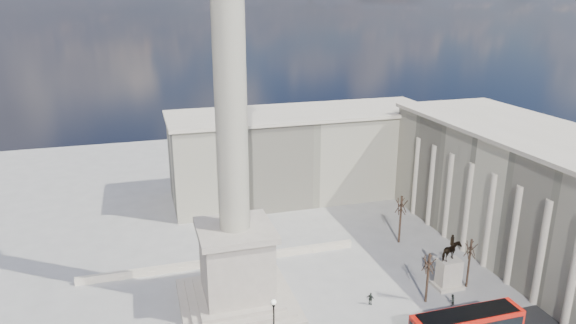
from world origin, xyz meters
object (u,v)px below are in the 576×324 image
at_px(pedestrian_walking, 454,321).
at_px(pedestrian_standing, 452,300).
at_px(victorian_lamp, 274,322).
at_px(equestrian_statue, 449,269).
at_px(pedestrian_crossing, 371,299).
at_px(nelsons_column, 234,211).

relative_size(pedestrian_walking, pedestrian_standing, 1.15).
bearing_deg(pedestrian_walking, victorian_lamp, 140.84).
bearing_deg(equestrian_statue, pedestrian_crossing, -175.62).
distance_m(nelsons_column, equestrian_statue, 29.81).
height_order(nelsons_column, equestrian_statue, nelsons_column).
bearing_deg(nelsons_column, victorian_lamp, -77.88).
distance_m(victorian_lamp, equestrian_statue, 26.40).
xyz_separation_m(nelsons_column, pedestrian_walking, (23.37, -11.50, -12.03)).
bearing_deg(equestrian_statue, pedestrian_standing, -116.63).
height_order(nelsons_column, pedestrian_walking, nelsons_column).
relative_size(victorian_lamp, pedestrian_standing, 4.21).
bearing_deg(equestrian_statue, nelsons_column, 172.61).
bearing_deg(pedestrian_walking, pedestrian_crossing, 101.64).
bearing_deg(nelsons_column, pedestrian_crossing, -15.64).
bearing_deg(pedestrian_crossing, victorian_lamp, 68.64).
relative_size(victorian_lamp, pedestrian_walking, 3.65).
distance_m(nelsons_column, pedestrian_standing, 29.47).
xyz_separation_m(victorian_lamp, pedestrian_walking, (21.27, -1.69, -2.93)).
distance_m(victorian_lamp, pedestrian_crossing, 15.22).
bearing_deg(pedestrian_walking, pedestrian_standing, 24.25).
bearing_deg(pedestrian_standing, equestrian_statue, -137.82).
bearing_deg(pedestrian_standing, nelsons_column, -37.45).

